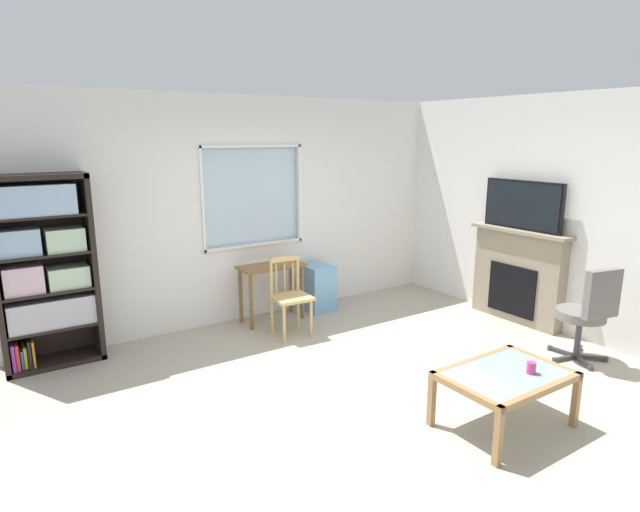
# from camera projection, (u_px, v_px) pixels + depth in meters

# --- Properties ---
(ground) EXTENTS (6.56, 5.74, 0.02)m
(ground) POSITION_uv_depth(u_px,v_px,m) (362.00, 388.00, 4.82)
(ground) COLOR #B2A893
(wall_back_with_window) EXTENTS (5.56, 0.15, 2.71)m
(wall_back_with_window) POSITION_uv_depth(u_px,v_px,m) (244.00, 211.00, 6.44)
(wall_back_with_window) COLOR white
(wall_back_with_window) RESTS_ON ground
(wall_right) EXTENTS (0.12, 4.94, 2.71)m
(wall_right) POSITION_uv_depth(u_px,v_px,m) (560.00, 215.00, 6.04)
(wall_right) COLOR white
(wall_right) RESTS_ON ground
(bookshelf) EXTENTS (0.90, 0.38, 1.90)m
(bookshelf) POSITION_uv_depth(u_px,v_px,m) (43.00, 267.00, 5.10)
(bookshelf) COLOR black
(bookshelf) RESTS_ON ground
(desk_under_window) EXTENTS (0.81, 0.39, 0.71)m
(desk_under_window) POSITION_uv_depth(u_px,v_px,m) (272.00, 276.00, 6.42)
(desk_under_window) COLOR brown
(desk_under_window) RESTS_ON ground
(wooden_chair) EXTENTS (0.44, 0.43, 0.90)m
(wooden_chair) POSITION_uv_depth(u_px,v_px,m) (290.00, 296.00, 6.00)
(wooden_chair) COLOR tan
(wooden_chair) RESTS_ON ground
(plastic_drawer_unit) EXTENTS (0.35, 0.40, 0.60)m
(plastic_drawer_unit) POSITION_uv_depth(u_px,v_px,m) (318.00, 287.00, 6.90)
(plastic_drawer_unit) COLOR #72ADDB
(plastic_drawer_unit) RESTS_ON ground
(fireplace) EXTENTS (0.26, 1.28, 1.15)m
(fireplace) POSITION_uv_depth(u_px,v_px,m) (518.00, 275.00, 6.44)
(fireplace) COLOR gray
(fireplace) RESTS_ON ground
(tv) EXTENTS (0.06, 1.03, 0.58)m
(tv) POSITION_uv_depth(u_px,v_px,m) (523.00, 205.00, 6.23)
(tv) COLOR black
(tv) RESTS_ON fireplace
(office_chair) EXTENTS (0.58, 0.60, 1.00)m
(office_chair) POSITION_uv_depth(u_px,v_px,m) (588.00, 310.00, 5.23)
(office_chair) COLOR slate
(office_chair) RESTS_ON ground
(coffee_table) EXTENTS (0.98, 0.69, 0.46)m
(coffee_table) POSITION_uv_depth(u_px,v_px,m) (505.00, 380.00, 4.10)
(coffee_table) COLOR #8C9E99
(coffee_table) RESTS_ON ground
(sippy_cup) EXTENTS (0.07, 0.07, 0.09)m
(sippy_cup) POSITION_uv_depth(u_px,v_px,m) (531.00, 367.00, 4.07)
(sippy_cup) COLOR #DB3D84
(sippy_cup) RESTS_ON coffee_table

